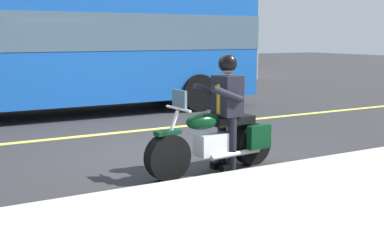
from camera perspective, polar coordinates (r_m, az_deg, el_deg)
name	(u,v)px	position (r m, az deg, el deg)	size (l,w,h in m)	color
ground_plane	(167,152)	(8.45, -3.03, -3.78)	(80.00, 80.00, 0.00)	#28282B
lane_center_stripe	(125,132)	(10.25, -7.91, -1.42)	(60.00, 0.16, 0.01)	#E5DB4C
motorcycle_main	(216,141)	(7.18, 2.87, -2.54)	(2.22, 0.73, 1.26)	black
rider_main	(226,101)	(7.19, 4.10, 2.20)	(0.66, 0.59, 1.74)	black
bus_near	(50,41)	(12.74, -16.40, 8.93)	(11.05, 2.70, 3.30)	blue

